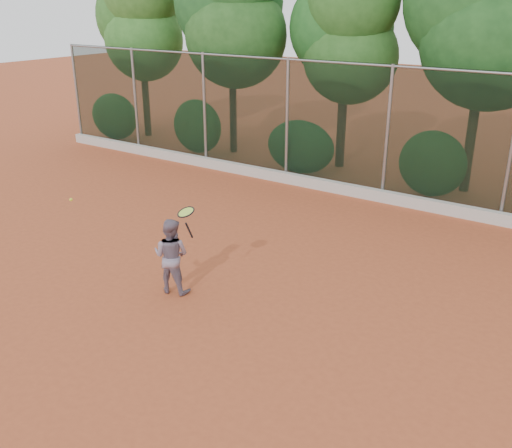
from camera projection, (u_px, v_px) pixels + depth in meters
The scene contains 7 objects.
ground at pixel (224, 309), 9.85m from camera, with size 80.00×80.00×0.00m, color #AD4C28.
concrete_curb at pixel (379, 196), 15.05m from camera, with size 24.00×0.20×0.30m, color beige.
tennis_player at pixel (171, 256), 10.21m from camera, with size 0.68×0.53×1.40m, color slate.
chainlink_fence at pixel (388, 130), 14.56m from camera, with size 24.09×0.09×3.50m.
foliage_backdrop at pixel (404, 22), 15.43m from camera, with size 23.70×3.63×7.55m.
tennis_racket at pixel (186, 214), 9.56m from camera, with size 0.39×0.39×0.57m.
tennis_ball_in_flight at pixel (71, 200), 10.41m from camera, with size 0.06×0.06×0.06m.
Camera 1 is at (5.30, -6.82, 4.99)m, focal length 40.00 mm.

